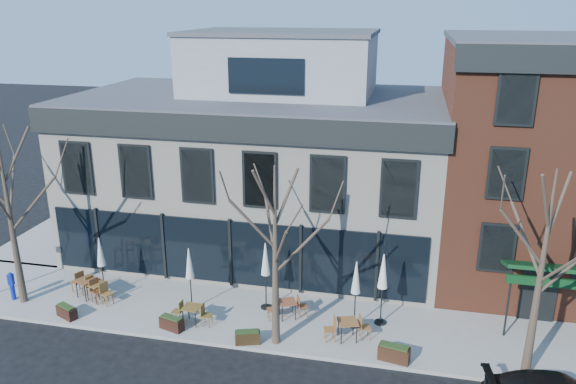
# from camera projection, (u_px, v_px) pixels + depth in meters

# --- Properties ---
(ground) EXTENTS (120.00, 120.00, 0.00)m
(ground) POSITION_uv_depth(u_px,v_px,m) (232.00, 289.00, 25.79)
(ground) COLOR black
(ground) RESTS_ON ground
(sidewalk_front) EXTENTS (33.50, 4.70, 0.15)m
(sidewalk_front) POSITION_uv_depth(u_px,v_px,m) (292.00, 321.00, 23.11)
(sidewalk_front) COLOR gray
(sidewalk_front) RESTS_ON ground
(sidewalk_side) EXTENTS (4.50, 12.00, 0.15)m
(sidewalk_side) POSITION_uv_depth(u_px,v_px,m) (84.00, 222.00, 33.61)
(sidewalk_side) COLOR gray
(sidewalk_side) RESTS_ON ground
(corner_building) EXTENTS (18.39, 10.39, 11.10)m
(corner_building) POSITION_uv_depth(u_px,v_px,m) (261.00, 162.00, 28.97)
(corner_building) COLOR silver
(corner_building) RESTS_ON ground
(red_brick_building) EXTENTS (8.20, 11.78, 11.18)m
(red_brick_building) POSITION_uv_depth(u_px,v_px,m) (530.00, 159.00, 25.97)
(red_brick_building) COLOR brown
(red_brick_building) RESTS_ON ground
(tree_corner) EXTENTS (3.93, 3.98, 7.92)m
(tree_corner) POSITION_uv_depth(u_px,v_px,m) (10.00, 213.00, 23.20)
(tree_corner) COLOR #382B21
(tree_corner) RESTS_ON sidewalk_front
(tree_mid) EXTENTS (3.50, 3.55, 7.04)m
(tree_mid) POSITION_uv_depth(u_px,v_px,m) (276.00, 255.00, 20.36)
(tree_mid) COLOR #382B21
(tree_mid) RESTS_ON sidewalk_front
(tree_right) EXTENTS (3.72, 3.77, 7.48)m
(tree_right) POSITION_uv_depth(u_px,v_px,m) (541.00, 274.00, 18.46)
(tree_right) COLOR #382B21
(tree_right) RESTS_ON sidewalk_front
(call_box) EXTENTS (0.26, 0.26, 1.33)m
(call_box) POSITION_uv_depth(u_px,v_px,m) (12.00, 285.00, 24.41)
(call_box) COLOR #0D23B5
(call_box) RESTS_ON sidewalk_front
(cafe_set_0) EXTENTS (1.86, 1.17, 0.97)m
(cafe_set_0) POSITION_uv_depth(u_px,v_px,m) (97.00, 289.00, 24.48)
(cafe_set_0) COLOR brown
(cafe_set_0) RESTS_ON sidewalk_front
(cafe_set_1) EXTENTS (2.01, 1.29, 1.05)m
(cafe_set_1) POSITION_uv_depth(u_px,v_px,m) (87.00, 286.00, 24.68)
(cafe_set_1) COLOR brown
(cafe_set_1) RESTS_ON sidewalk_front
(cafe_set_2) EXTENTS (1.74, 0.73, 0.91)m
(cafe_set_2) POSITION_uv_depth(u_px,v_px,m) (192.00, 313.00, 22.65)
(cafe_set_2) COLOR brown
(cafe_set_2) RESTS_ON sidewalk_front
(cafe_set_3) EXTENTS (1.74, 1.12, 0.91)m
(cafe_set_3) POSITION_uv_depth(u_px,v_px,m) (287.00, 307.00, 23.07)
(cafe_set_3) COLOR brown
(cafe_set_3) RESTS_ON sidewalk_front
(cafe_set_4) EXTENTS (1.90, 1.03, 0.98)m
(cafe_set_4) POSITION_uv_depth(u_px,v_px,m) (347.00, 328.00, 21.54)
(cafe_set_4) COLOR brown
(cafe_set_4) RESTS_ON sidewalk_front
(umbrella_0) EXTENTS (0.44, 0.44, 2.75)m
(umbrella_0) POSITION_uv_depth(u_px,v_px,m) (101.00, 255.00, 24.39)
(umbrella_0) COLOR black
(umbrella_0) RESTS_ON sidewalk_front
(umbrella_1) EXTENTS (0.45, 0.45, 2.80)m
(umbrella_1) POSITION_uv_depth(u_px,v_px,m) (190.00, 267.00, 23.24)
(umbrella_1) COLOR black
(umbrella_1) RESTS_ON sidewalk_front
(umbrella_2) EXTENTS (0.48, 0.48, 3.00)m
(umbrella_2) POSITION_uv_depth(u_px,v_px,m) (266.00, 263.00, 23.28)
(umbrella_2) COLOR black
(umbrella_2) RESTS_ON sidewalk_front
(umbrella_3) EXTENTS (0.45, 0.45, 2.84)m
(umbrella_3) POSITION_uv_depth(u_px,v_px,m) (356.00, 281.00, 21.96)
(umbrella_3) COLOR black
(umbrella_3) RESTS_ON sidewalk_front
(umbrella_4) EXTENTS (0.49, 0.49, 3.06)m
(umbrella_4) POSITION_uv_depth(u_px,v_px,m) (383.00, 275.00, 22.12)
(umbrella_4) COLOR black
(umbrella_4) RESTS_ON sidewalk_front
(planter_0) EXTENTS (1.03, 0.73, 0.54)m
(planter_0) POSITION_uv_depth(u_px,v_px,m) (67.00, 311.00, 23.14)
(planter_0) COLOR black
(planter_0) RESTS_ON sidewalk_front
(planter_1) EXTENTS (1.06, 0.67, 0.55)m
(planter_1) POSITION_uv_depth(u_px,v_px,m) (172.00, 323.00, 22.29)
(planter_1) COLOR black
(planter_1) RESTS_ON sidewalk_front
(planter_2) EXTENTS (1.02, 0.65, 0.53)m
(planter_2) POSITION_uv_depth(u_px,v_px,m) (248.00, 337.00, 21.37)
(planter_2) COLOR #302110
(planter_2) RESTS_ON sidewalk_front
(planter_3) EXTENTS (1.19, 0.66, 0.63)m
(planter_3) POSITION_uv_depth(u_px,v_px,m) (394.00, 353.00, 20.31)
(planter_3) COLOR #321C10
(planter_3) RESTS_ON sidewalk_front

